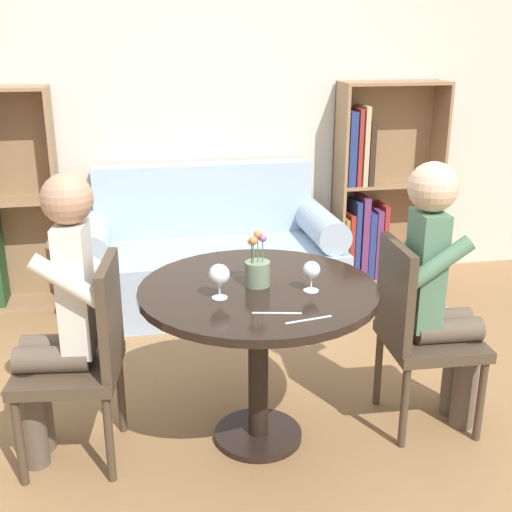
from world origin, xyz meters
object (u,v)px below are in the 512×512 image
Objects in this scene: person_right at (439,289)px; wine_glass_left at (219,275)px; chair_right at (417,328)px; couch at (210,260)px; flower_vase at (257,269)px; wine_glass_right at (312,271)px; chair_left at (85,354)px; person_left at (60,315)px; bookshelf_right at (373,196)px.

person_right is 1.01m from wine_glass_left.
person_right reaches higher than chair_right.
flower_vase is (-0.00, -1.62, 0.51)m from couch.
chair_left is at bearing 173.37° from wine_glass_right.
person_left is (-0.82, -1.59, 0.36)m from couch.
flower_vase is at bearing 152.66° from wine_glass_right.
wine_glass_right is at bearing -27.34° from flower_vase.
bookshelf_right is 1.16× the size of person_right.
couch reaches higher than chair_right.
chair_left is (-0.73, -1.61, 0.18)m from couch.
person_left is at bearing -117.26° from couch.
chair_left is 1.57m from person_right.
bookshelf_right reaches higher than flower_vase.
flower_vase reaches higher than wine_glass_right.
wine_glass_right is at bearing -83.23° from couch.
couch is at bearing 163.18° from chair_left.
wine_glass_left reaches higher than wine_glass_right.
person_right is at bearing -63.70° from couch.
person_left is at bearing 172.84° from wine_glass_right.
couch reaches higher than wine_glass_right.
couch is at bearing -168.08° from bookshelf_right.
person_right is (1.55, -0.04, 0.19)m from chair_left.
person_left is 1.05m from wine_glass_right.
person_right is 5.08× the size of flower_vase.
couch is at bearing 89.85° from flower_vase.
couch is 1.92× the size of chair_right.
wine_glass_left is at bearing 86.47° from chair_left.
person_right is at bearing 96.01° from chair_left.
bookshelf_right is 1.97m from person_right.
person_right reaches higher than flower_vase.
person_left reaches higher than wine_glass_right.
person_left reaches higher than flower_vase.
chair_left is 1.00× the size of chair_right.
chair_left and chair_right have the same top height.
bookshelf_right reaches higher than chair_left.
chair_right is 3.65× the size of flower_vase.
chair_left is 3.65× the size of flower_vase.
person_left is at bearing 178.53° from flower_vase.
person_left reaches higher than wine_glass_left.
person_left is at bearing 168.59° from wine_glass_left.
person_right is 0.84m from flower_vase.
wine_glass_right is at bearing 99.28° from person_right.
chair_right is (-0.52, -1.92, -0.14)m from bookshelf_right.
couch is 1.38× the size of person_right.
chair_right is at bearing -105.27° from bookshelf_right.
person_right reaches higher than wine_glass_right.
person_left reaches higher than chair_right.
wine_glass_left is at bearing 97.89° from chair_right.
chair_left is at bearing 91.64° from person_right.
person_left is 0.83m from flower_vase.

